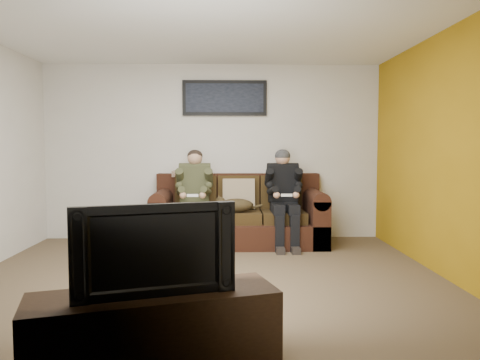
{
  "coord_description": "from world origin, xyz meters",
  "views": [
    {
      "loc": [
        0.21,
        -4.78,
        1.37
      ],
      "look_at": [
        0.38,
        1.2,
        0.95
      ],
      "focal_mm": 35.0,
      "sensor_mm": 36.0,
      "label": 1
    }
  ],
  "objects_px": {
    "sofa": "(239,217)",
    "person_right": "(284,191)",
    "cat": "(235,205)",
    "tv_stand": "(154,330)",
    "framed_poster": "(225,98)",
    "person_left": "(194,192)",
    "television": "(153,248)"
  },
  "relations": [
    {
      "from": "sofa",
      "to": "person_left",
      "type": "height_order",
      "value": "person_left"
    },
    {
      "from": "person_right",
      "to": "television",
      "type": "xyz_separation_m",
      "value": [
        -1.24,
        -3.58,
        -0.01
      ]
    },
    {
      "from": "person_left",
      "to": "television",
      "type": "height_order",
      "value": "person_left"
    },
    {
      "from": "framed_poster",
      "to": "television",
      "type": "bearing_deg",
      "value": -95.72
    },
    {
      "from": "tv_stand",
      "to": "television",
      "type": "xyz_separation_m",
      "value": [
        0.0,
        0.0,
        0.52
      ]
    },
    {
      "from": "framed_poster",
      "to": "tv_stand",
      "type": "relative_size",
      "value": 0.82
    },
    {
      "from": "cat",
      "to": "tv_stand",
      "type": "xyz_separation_m",
      "value": [
        -0.56,
        -3.53,
        -0.34
      ]
    },
    {
      "from": "person_left",
      "to": "cat",
      "type": "relative_size",
      "value": 2.03
    },
    {
      "from": "television",
      "to": "person_left",
      "type": "bearing_deg",
      "value": 73.51
    },
    {
      "from": "person_left",
      "to": "person_right",
      "type": "xyz_separation_m",
      "value": [
        1.24,
        0.0,
        0.0
      ]
    },
    {
      "from": "person_right",
      "to": "framed_poster",
      "type": "relative_size",
      "value": 1.07
    },
    {
      "from": "cat",
      "to": "sofa",
      "type": "bearing_deg",
      "value": 77.13
    },
    {
      "from": "cat",
      "to": "framed_poster",
      "type": "xyz_separation_m",
      "value": [
        -0.14,
        0.64,
        1.52
      ]
    },
    {
      "from": "cat",
      "to": "television",
      "type": "distance_m",
      "value": 3.58
    },
    {
      "from": "sofa",
      "to": "cat",
      "type": "relative_size",
      "value": 3.64
    },
    {
      "from": "sofa",
      "to": "framed_poster",
      "type": "xyz_separation_m",
      "value": [
        -0.2,
        0.38,
        1.73
      ]
    },
    {
      "from": "tv_stand",
      "to": "television",
      "type": "distance_m",
      "value": 0.52
    },
    {
      "from": "sofa",
      "to": "person_right",
      "type": "relative_size",
      "value": 1.78
    },
    {
      "from": "sofa",
      "to": "person_left",
      "type": "distance_m",
      "value": 0.76
    },
    {
      "from": "television",
      "to": "framed_poster",
      "type": "bearing_deg",
      "value": 67.77
    },
    {
      "from": "sofa",
      "to": "framed_poster",
      "type": "distance_m",
      "value": 1.78
    },
    {
      "from": "cat",
      "to": "tv_stand",
      "type": "distance_m",
      "value": 3.59
    },
    {
      "from": "sofa",
      "to": "tv_stand",
      "type": "bearing_deg",
      "value": -99.26
    },
    {
      "from": "television",
      "to": "sofa",
      "type": "bearing_deg",
      "value": 64.23
    },
    {
      "from": "cat",
      "to": "tv_stand",
      "type": "height_order",
      "value": "cat"
    },
    {
      "from": "sofa",
      "to": "person_right",
      "type": "bearing_deg",
      "value": -18.0
    },
    {
      "from": "framed_poster",
      "to": "person_left",
      "type": "bearing_deg",
      "value": -125.75
    },
    {
      "from": "framed_poster",
      "to": "television",
      "type": "height_order",
      "value": "framed_poster"
    },
    {
      "from": "sofa",
      "to": "television",
      "type": "relative_size",
      "value": 2.47
    },
    {
      "from": "framed_poster",
      "to": "television",
      "type": "xyz_separation_m",
      "value": [
        -0.42,
        -4.17,
        -1.34
      ]
    },
    {
      "from": "tv_stand",
      "to": "television",
      "type": "bearing_deg",
      "value": 0.0
    },
    {
      "from": "person_right",
      "to": "television",
      "type": "relative_size",
      "value": 1.38
    }
  ]
}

